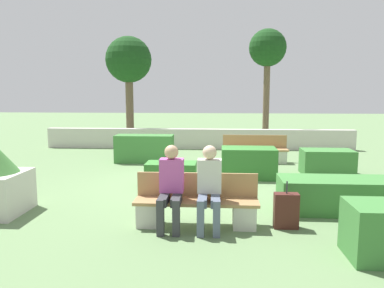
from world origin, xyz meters
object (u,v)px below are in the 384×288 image
(tree_leftmost, at_px, (129,62))
(tree_center_left, at_px, (268,51))
(person_seated_man, at_px, (209,184))
(person_seated_woman, at_px, (171,183))
(bench_front, at_px, (196,206))
(bench_left_side, at_px, (255,152))
(suitcase, at_px, (286,211))

(tree_leftmost, bearing_deg, tree_center_left, 0.77)
(person_seated_man, relative_size, person_seated_woman, 1.00)
(bench_front, bearing_deg, tree_leftmost, 108.94)
(bench_left_side, bearing_deg, bench_front, -111.08)
(person_seated_woman, height_order, tree_leftmost, tree_leftmost)
(person_seated_woman, distance_m, tree_center_left, 11.08)
(tree_center_left, bearing_deg, bench_left_side, -100.96)
(tree_leftmost, distance_m, tree_center_left, 5.83)
(bench_front, bearing_deg, person_seated_man, -33.29)
(person_seated_woman, height_order, suitcase, person_seated_woman)
(bench_front, height_order, person_seated_woman, person_seated_woman)
(person_seated_man, relative_size, tree_center_left, 0.28)
(person_seated_man, bearing_deg, tree_center_left, 78.15)
(person_seated_man, bearing_deg, tree_leftmost, 109.76)
(bench_left_side, bearing_deg, person_seated_woman, -114.37)
(bench_front, height_order, bench_left_side, same)
(suitcase, relative_size, tree_center_left, 0.16)
(bench_left_side, xyz_separation_m, tree_center_left, (0.87, 4.51, 3.51))
(bench_left_side, relative_size, person_seated_man, 1.49)
(bench_left_side, bearing_deg, tree_center_left, 72.83)
(person_seated_woman, relative_size, suitcase, 1.73)
(bench_left_side, xyz_separation_m, suitcase, (-0.06, -5.65, -0.04))
(suitcase, bearing_deg, tree_leftmost, 115.87)
(bench_left_side, bearing_deg, suitcase, -96.78)
(bench_front, xyz_separation_m, bench_left_side, (1.49, 5.62, -0.00))
(bench_left_side, relative_size, person_seated_woman, 1.49)
(tree_leftmost, xyz_separation_m, tree_center_left, (5.81, 0.08, 0.40))
(bench_left_side, distance_m, tree_center_left, 5.78)
(tree_center_left, bearing_deg, person_seated_man, -101.85)
(person_seated_man, height_order, tree_leftmost, tree_leftmost)
(bench_left_side, bearing_deg, person_seated_man, -108.75)
(bench_left_side, relative_size, tree_center_left, 0.42)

